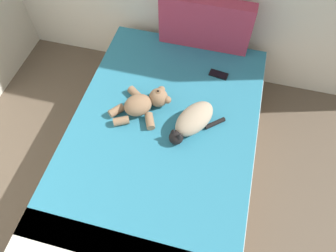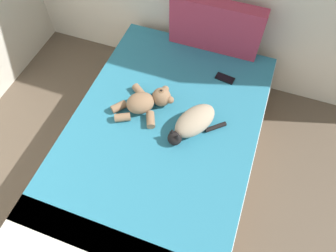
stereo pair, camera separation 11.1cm
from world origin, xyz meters
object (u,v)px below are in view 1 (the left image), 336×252
bed (161,150)px  cell_phone (219,74)px  cat (193,121)px  patterned_cushion (205,24)px  teddy_bear (144,103)px

bed → cell_phone: size_ratio=13.37×
cell_phone → cat: bearing=-101.1°
cat → patterned_cushion: bearing=95.7°
bed → patterned_cushion: bearing=83.2°
patterned_cushion → cell_phone: 0.42m
cat → cell_phone: bearing=78.9°
patterned_cushion → bed: bearing=-96.8°
cat → teddy_bear: size_ratio=0.95×
bed → cat: size_ratio=5.09×
teddy_bear → cell_phone: bearing=44.3°
patterned_cushion → cat: size_ratio=1.81×
teddy_bear → cell_phone: teddy_bear is taller
bed → cat: 0.39m
patterned_cushion → cell_phone: patterned_cushion is taller
bed → cell_phone: 0.76m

